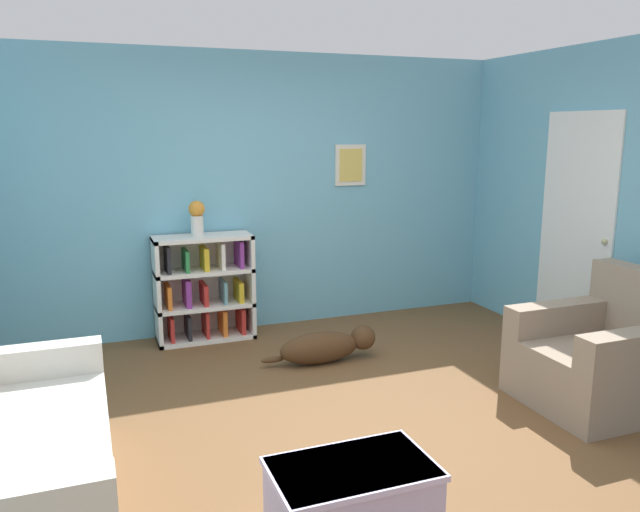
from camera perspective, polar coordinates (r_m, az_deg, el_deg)
ground_plane at (r=4.25m, az=1.98°, el=-15.05°), size 14.00×14.00×0.00m
wall_back at (r=5.97m, az=-6.33°, el=5.71°), size 5.60×0.13×2.60m
bookshelf at (r=5.79m, az=-10.54°, el=-2.94°), size 0.88×0.35×0.97m
recliner_chair at (r=4.86m, az=24.62°, el=-8.42°), size 0.97×0.88×0.93m
coffee_table at (r=3.09m, az=2.94°, el=-21.61°), size 0.75×0.46×0.40m
dog at (r=5.21m, az=0.63°, el=-8.23°), size 0.99×0.24×0.28m
vase at (r=5.63m, az=-11.19°, el=3.60°), size 0.14×0.14×0.32m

